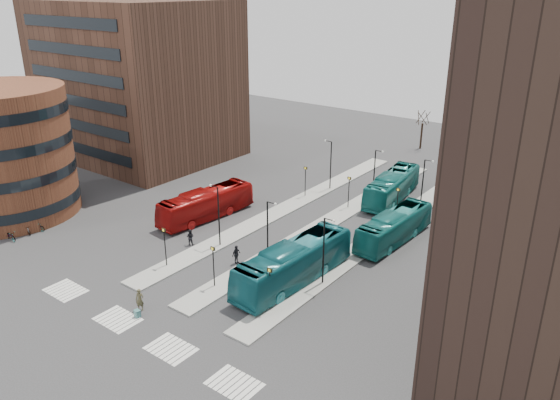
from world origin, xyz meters
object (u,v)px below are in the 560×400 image
Objects in this scene: teal_bus_c at (394,227)px; teal_bus_d at (462,181)px; commuter_c at (266,257)px; bicycle_far at (37,226)px; red_bus at (206,204)px; teal_bus_a at (294,263)px; teal_bus_b at (392,186)px; bicycle_near at (10,236)px; commuter_b at (236,255)px; bicycle_mid at (27,230)px; commuter_a at (190,237)px; traveller at (140,300)px; suitcase at (137,313)px.

teal_bus_d reaches higher than teal_bus_c.
bicycle_far is (-23.52, -8.79, -0.26)m from commuter_c.
commuter_c is at bearing -14.25° from red_bus.
teal_bus_a reaches higher than teal_bus_b.
teal_bus_a is at bearing -69.15° from bicycle_near.
bicycle_mid is (-21.26, -8.38, -0.43)m from commuter_b.
bicycle_near is 1.01× the size of bicycle_far.
commuter_a is at bearing -137.66° from teal_bus_c.
traveller is 20.63m from bicycle_far.
teal_bus_c is 6.21× the size of commuter_b.
commuter_c is (8.44, 1.37, -0.08)m from commuter_a.
teal_bus_c is 38.38m from bicycle_near.
bicycle_mid is (-25.31, -31.55, -1.20)m from teal_bus_b.
commuter_a is at bearing -124.46° from teal_bus_d.
bicycle_mid is (-11.67, -14.26, -1.16)m from red_bus.
traveller is 1.00× the size of bicycle_far.
bicycle_mid is 1.10m from bicycle_far.
bicycle_near reaches higher than bicycle_far.
commuter_c is at bearing 164.79° from commuter_a.
red_bus is 18.47m from traveller.
bicycle_near reaches higher than suitcase.
red_bus reaches higher than traveller.
commuter_b is (-9.36, -13.00, -0.66)m from teal_bus_c.
bicycle_far is (0.00, 2.83, -0.00)m from bicycle_near.
suitcase is at bearing -121.38° from bicycle_far.
teal_bus_d is 6.37× the size of bicycle_far.
teal_bus_a is at bearing -68.72° from bicycle_mid.
commuter_a reaches higher than suitcase.
commuter_a is at bearing -84.68° from bicycle_far.
commuter_a is 17.33m from bicycle_mid.
teal_bus_a is 29.87m from teal_bus_d.
teal_bus_b is 7.28× the size of commuter_a.
teal_bus_b is 8.05× the size of commuter_c.
red_bus is at bearing -36.39° from bicycle_near.
bicycle_near is at bearing -64.55° from commuter_c.
bicycle_mid is at bearing -123.32° from red_bus.
teal_bus_d is (19.49, 24.24, 0.01)m from red_bus.
bicycle_near is at bearing 113.56° from commuter_b.
teal_bus_a reaches higher than red_bus.
commuter_a is (-10.23, -23.03, -0.85)m from teal_bus_b.
bicycle_mid is at bearing -68.03° from commuter_c.
commuter_a is at bearing -53.25° from red_bus.
red_bus is at bearing -35.91° from bicycle_mid.
traveller is at bearing -104.90° from teal_bus_b.
commuter_b is (6.18, -0.15, 0.08)m from commuter_a.
bicycle_far reaches higher than bicycle_mid.
traveller is 1.17× the size of bicycle_mid.
teal_bus_c is (3.22, 12.52, -0.25)m from teal_bus_a.
commuter_b reaches higher than suitcase.
bicycle_near reaches higher than bicycle_mid.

